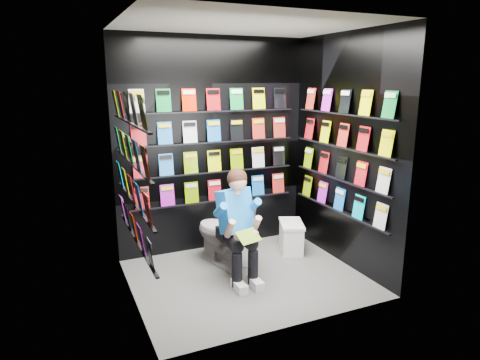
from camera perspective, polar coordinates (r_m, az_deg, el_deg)
name	(u,v)px	position (r m, az deg, el deg)	size (l,w,h in m)	color
floor	(247,278)	(4.75, 0.95, -12.90)	(2.40, 2.40, 0.00)	#5C5B59
ceiling	(248,24)	(4.29, 1.09, 20.06)	(2.40, 2.40, 0.00)	white
wall_back	(213,146)	(5.24, -3.60, 4.56)	(2.40, 0.04, 2.60)	black
wall_front	(300,181)	(3.47, 7.97, -0.11)	(2.40, 0.04, 2.60)	black
wall_left	(127,170)	(3.99, -14.84, 1.33)	(0.04, 2.00, 2.60)	black
wall_right	(344,152)	(4.95, 13.75, 3.68)	(0.04, 2.00, 2.60)	black
comics_back	(214,146)	(5.21, -3.48, 4.57)	(2.10, 0.06, 1.37)	red
comics_left	(130,169)	(3.99, -14.42, 1.44)	(0.06, 1.70, 1.37)	red
comics_right	(342,152)	(4.93, 13.48, 3.71)	(0.06, 1.70, 1.37)	red
toilet	(222,233)	(4.97, -2.45, -7.05)	(0.42, 0.75, 0.73)	white
longbox	(291,238)	(5.41, 6.84, -7.66)	(0.25, 0.45, 0.34)	white
longbox_lid	(292,224)	(5.35, 6.89, -5.81)	(0.27, 0.47, 0.03)	white
reader	(235,211)	(4.52, -0.73, -4.22)	(0.47, 0.69, 1.26)	blue
held_comic	(249,236)	(4.27, 1.14, -7.51)	(0.24, 0.01, 0.17)	green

